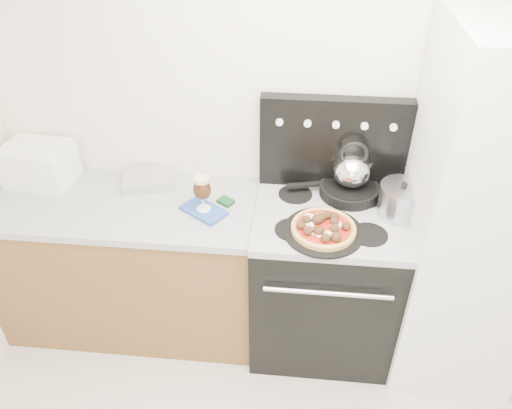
# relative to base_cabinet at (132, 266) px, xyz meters

# --- Properties ---
(room_shell) EXTENTS (3.52, 3.01, 2.52)m
(room_shell) POSITION_rel_base_cabinet_xyz_m (1.02, -0.91, 0.82)
(room_shell) COLOR beige
(room_shell) RESTS_ON ground
(base_cabinet) EXTENTS (1.45, 0.60, 0.86)m
(base_cabinet) POSITION_rel_base_cabinet_xyz_m (0.00, 0.00, 0.00)
(base_cabinet) COLOR brown
(base_cabinet) RESTS_ON ground
(countertop) EXTENTS (1.48, 0.63, 0.04)m
(countertop) POSITION_rel_base_cabinet_xyz_m (0.00, 0.00, 0.45)
(countertop) COLOR #A8A9B0
(countertop) RESTS_ON base_cabinet
(stove_body) EXTENTS (0.76, 0.65, 0.88)m
(stove_body) POSITION_rel_base_cabinet_xyz_m (1.10, -0.02, 0.01)
(stove_body) COLOR black
(stove_body) RESTS_ON ground
(cooktop) EXTENTS (0.76, 0.65, 0.04)m
(cooktop) POSITION_rel_base_cabinet_xyz_m (1.10, -0.02, 0.47)
(cooktop) COLOR #ADADB2
(cooktop) RESTS_ON stove_body
(backguard) EXTENTS (0.76, 0.08, 0.50)m
(backguard) POSITION_rel_base_cabinet_xyz_m (1.10, 0.25, 0.74)
(backguard) COLOR black
(backguard) RESTS_ON cooktop
(fridge) EXTENTS (0.64, 0.68, 1.90)m
(fridge) POSITION_rel_base_cabinet_xyz_m (1.80, -0.05, 0.52)
(fridge) COLOR silver
(fridge) RESTS_ON ground
(toaster_oven) EXTENTS (0.37, 0.29, 0.22)m
(toaster_oven) POSITION_rel_base_cabinet_xyz_m (-0.48, 0.15, 0.58)
(toaster_oven) COLOR white
(toaster_oven) RESTS_ON countertop
(foil_sheet) EXTENTS (0.32, 0.26, 0.06)m
(foil_sheet) POSITION_rel_base_cabinet_xyz_m (0.12, 0.18, 0.50)
(foil_sheet) COLOR white
(foil_sheet) RESTS_ON countertop
(oven_mitt) EXTENTS (0.26, 0.24, 0.02)m
(oven_mitt) POSITION_rel_base_cabinet_xyz_m (0.46, -0.05, 0.48)
(oven_mitt) COLOR #2B4EAB
(oven_mitt) RESTS_ON countertop
(beer_glass) EXTENTS (0.10, 0.10, 0.20)m
(beer_glass) POSITION_rel_base_cabinet_xyz_m (0.46, -0.05, 0.59)
(beer_glass) COLOR #31190A
(beer_glass) RESTS_ON oven_mitt
(pizza_pan) EXTENTS (0.45, 0.45, 0.01)m
(pizza_pan) POSITION_rel_base_cabinet_xyz_m (1.07, -0.18, 0.50)
(pizza_pan) COLOR black
(pizza_pan) RESTS_ON cooktop
(pizza) EXTENTS (0.32, 0.32, 0.04)m
(pizza) POSITION_rel_base_cabinet_xyz_m (1.07, -0.18, 0.52)
(pizza) COLOR #DEB35B
(pizza) RESTS_ON pizza_pan
(skillet) EXTENTS (0.38, 0.38, 0.06)m
(skillet) POSITION_rel_base_cabinet_xyz_m (1.21, 0.16, 0.52)
(skillet) COLOR black
(skillet) RESTS_ON cooktop
(tea_kettle) EXTENTS (0.24, 0.24, 0.22)m
(tea_kettle) POSITION_rel_base_cabinet_xyz_m (1.21, 0.16, 0.65)
(tea_kettle) COLOR silver
(tea_kettle) RESTS_ON skillet
(stock_pot) EXTENTS (0.23, 0.23, 0.16)m
(stock_pot) POSITION_rel_base_cabinet_xyz_m (1.45, 0.01, 0.57)
(stock_pot) COLOR #B0B1BE
(stock_pot) RESTS_ON cooktop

